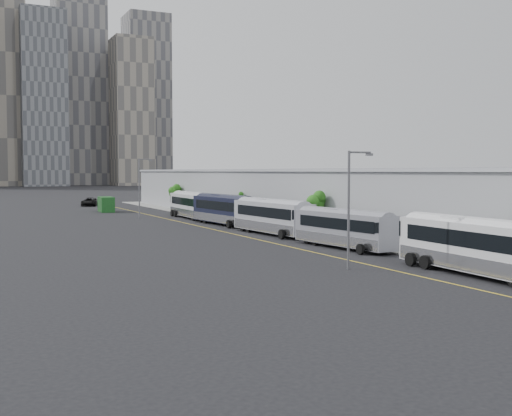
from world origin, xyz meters
TOP-DOWN VIEW (x-y plane):
  - sidewalk at (9.00, 55.00)m, footprint 10.00×170.00m
  - lane_line at (-1.50, 55.00)m, footprint 0.12×160.00m
  - depot at (12.99, 55.00)m, footprint 12.45×160.40m
  - skyline at (-2.90, 324.16)m, footprint 145.00×64.00m
  - bus_2 at (2.16, 32.12)m, footprint 3.17×13.14m
  - bus_3 at (2.37, 48.24)m, footprint 3.56×12.16m
  - bus_4 at (2.12, 62.13)m, footprint 3.48×13.34m
  - bus_5 at (2.10, 76.01)m, footprint 3.64×13.46m
  - bus_6 at (2.18, 89.02)m, footprint 3.11×13.20m
  - tree_2 at (5.83, 59.27)m, footprint 1.94×1.94m
  - tree_3 at (6.29, 81.04)m, footprint 1.02×1.02m
  - tree_4 at (5.78, 107.94)m, footprint 2.03×2.03m
  - street_lamp_near at (-3.90, 37.71)m, footprint 2.04×0.22m
  - street_lamp_far at (-4.80, 91.10)m, footprint 2.04×0.22m
  - shipping_container at (-6.01, 109.08)m, footprint 2.55×5.52m
  - suv at (-5.10, 128.50)m, footprint 4.75×6.59m

SIDE VIEW (x-z plane):
  - lane_line at x=-1.50m, z-range 0.00..0.02m
  - sidewalk at x=9.00m, z-range 0.00..0.12m
  - suv at x=-5.10m, z-range 0.00..1.67m
  - shipping_container at x=-6.01m, z-range 0.00..2.54m
  - bus_3 at x=2.37m, z-range -0.27..3.23m
  - bus_2 at x=2.16m, z-range -0.30..3.52m
  - bus_6 at x=2.18m, z-range -0.30..3.53m
  - bus_4 at x=2.12m, z-range -0.30..3.56m
  - bus_5 at x=2.10m, z-range -0.30..3.59m
  - tree_3 at x=6.29m, z-range 1.12..4.62m
  - tree_4 at x=5.78m, z-range 1.16..5.55m
  - depot at x=12.99m, z-range -0.09..7.11m
  - tree_2 at x=5.83m, z-range 1.28..5.82m
  - street_lamp_near at x=-3.90m, z-range 0.68..9.02m
  - street_lamp_far at x=-4.80m, z-range 0.69..9.42m
  - skyline at x=-2.90m, z-range -9.15..110.85m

